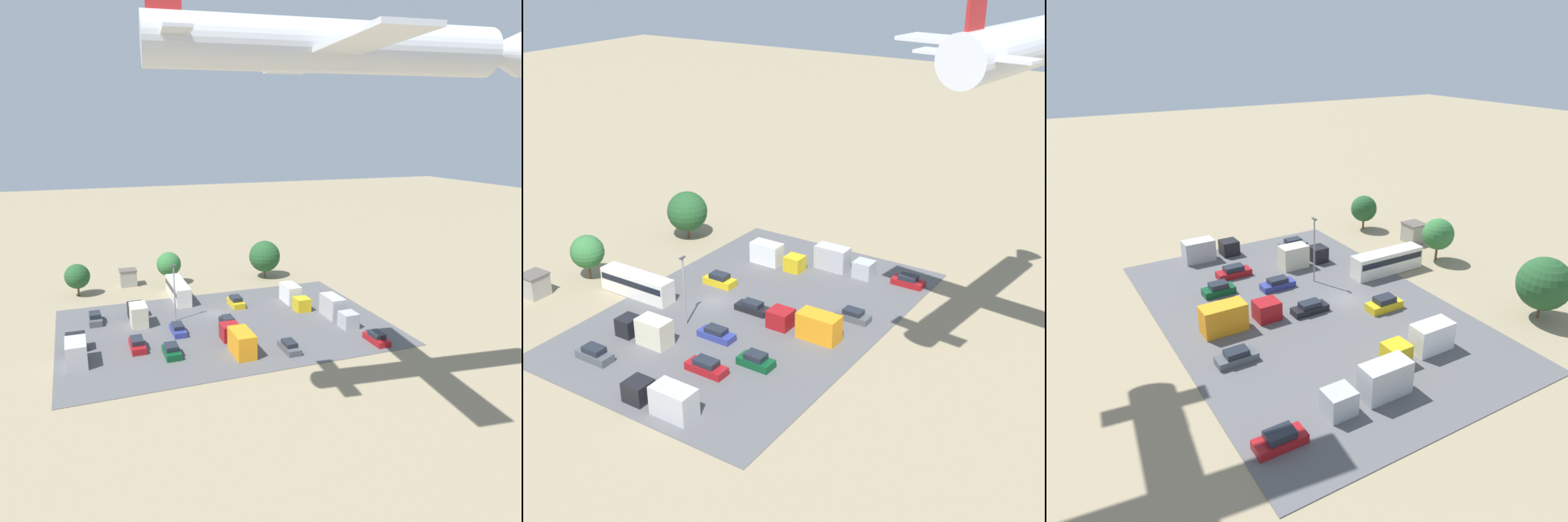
% 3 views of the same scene
% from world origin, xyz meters
% --- Properties ---
extents(ground_plane, '(400.00, 400.00, 0.00)m').
position_xyz_m(ground_plane, '(0.00, 0.00, 0.00)').
color(ground_plane, gray).
extents(parking_lot_surface, '(48.61, 32.75, 0.08)m').
position_xyz_m(parking_lot_surface, '(0.00, 6.04, 0.04)').
color(parking_lot_surface, '#565659').
rests_on(parking_lot_surface, ground).
extents(shed_building, '(3.29, 3.06, 3.18)m').
position_xyz_m(shed_building, '(11.40, -21.04, 1.60)').
color(shed_building, '#9E998E').
rests_on(shed_building, ground).
extents(bus, '(2.57, 10.85, 3.15)m').
position_xyz_m(bus, '(4.03, -9.60, 1.78)').
color(bus, silver).
rests_on(bus, ground).
extents(parked_car_0, '(1.77, 4.56, 1.41)m').
position_xyz_m(parked_car_0, '(-0.52, 5.79, 0.67)').
color(parked_car_0, black).
rests_on(parked_car_0, ground).
extents(parked_car_1, '(1.82, 4.58, 1.44)m').
position_xyz_m(parked_car_1, '(7.30, 6.09, 0.68)').
color(parked_car_1, navy).
rests_on(parked_car_1, ground).
extents(parked_car_2, '(1.83, 4.31, 1.42)m').
position_xyz_m(parked_car_2, '(-5.61, 17.52, 0.67)').
color(parked_car_2, '#4C5156').
rests_on(parked_car_2, ground).
extents(parked_car_3, '(1.97, 4.13, 1.59)m').
position_xyz_m(parked_car_3, '(9.64, 13.46, 0.74)').
color(parked_car_3, '#0C4723').
rests_on(parked_car_3, ground).
extents(parked_car_4, '(2.00, 4.47, 1.66)m').
position_xyz_m(parked_car_4, '(-4.42, -2.47, 0.77)').
color(parked_car_4, gold).
rests_on(parked_car_4, ground).
extents(parked_car_5, '(1.89, 4.44, 1.49)m').
position_xyz_m(parked_car_5, '(-18.27, 19.19, 0.70)').
color(parked_car_5, maroon).
rests_on(parked_car_5, ground).
extents(parked_car_6, '(1.90, 4.80, 1.58)m').
position_xyz_m(parked_car_6, '(13.64, 9.66, 0.74)').
color(parked_car_6, maroon).
rests_on(parked_car_6, ground).
extents(parked_car_7, '(1.93, 4.38, 1.66)m').
position_xyz_m(parked_car_7, '(18.49, -2.50, 0.77)').
color(parked_car_7, '#4C5156').
rests_on(parked_car_7, ground).
extents(parked_truck_0, '(2.57, 8.34, 3.19)m').
position_xyz_m(parked_truck_0, '(21.46, 10.53, 1.54)').
color(parked_truck_0, black).
rests_on(parked_truck_0, ground).
extents(parked_truck_1, '(2.33, 8.28, 3.10)m').
position_xyz_m(parked_truck_1, '(-13.94, 0.19, 1.50)').
color(parked_truck_1, gold).
rests_on(parked_truck_1, ground).
extents(parked_truck_2, '(2.44, 7.27, 3.28)m').
position_xyz_m(parked_truck_2, '(12.24, -0.29, 1.58)').
color(parked_truck_2, black).
rests_on(parked_truck_2, ground).
extents(parked_truck_3, '(2.55, 9.33, 3.25)m').
position_xyz_m(parked_truck_3, '(0.75, 14.77, 1.57)').
color(parked_truck_3, maroon).
rests_on(parked_truck_3, ground).
extents(parked_truck_4, '(2.37, 8.83, 3.37)m').
position_xyz_m(parked_truck_4, '(-17.37, 9.24, 1.62)').
color(parked_truck_4, '#ADB2B7').
rests_on(parked_truck_4, ground).
extents(tree_near_shed, '(6.27, 6.27, 7.57)m').
position_xyz_m(tree_near_shed, '(-15.22, -17.04, 4.42)').
color(tree_near_shed, brown).
rests_on(tree_near_shed, ground).
extents(tree_apron_mid, '(4.46, 4.46, 5.91)m').
position_xyz_m(tree_apron_mid, '(20.56, -17.67, 3.68)').
color(tree_apron_mid, brown).
rests_on(tree_apron_mid, ground).
extents(tree_apron_far, '(4.66, 4.66, 6.44)m').
position_xyz_m(tree_apron_far, '(3.84, -18.86, 4.10)').
color(tree_apron_far, brown).
rests_on(tree_apron_far, ground).
extents(light_pole_lot_centre, '(0.90, 0.28, 9.05)m').
position_xyz_m(light_pole_lot_centre, '(6.60, 0.86, 5.04)').
color(light_pole_lot_centre, gray).
rests_on(light_pole_lot_centre, ground).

